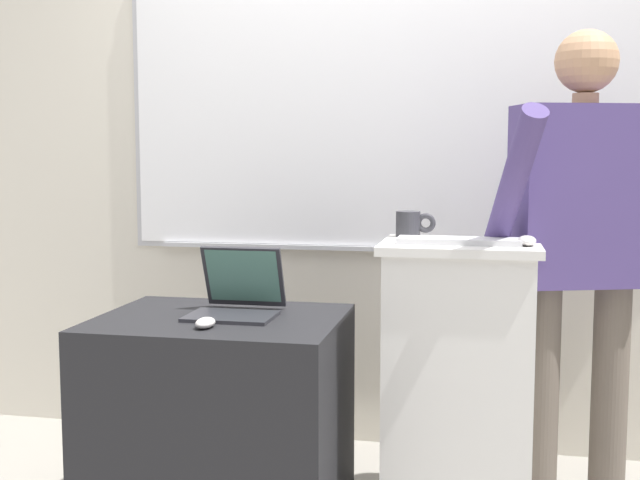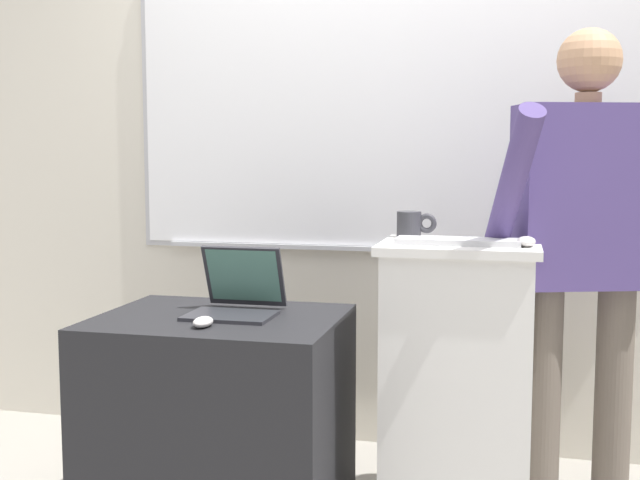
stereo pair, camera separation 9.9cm
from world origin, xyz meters
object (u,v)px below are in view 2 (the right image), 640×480
Objects in this scene: side_desk at (220,420)px; computer_mouse_by_laptop at (203,322)px; laptop at (238,293)px; lectern_podium at (457,386)px; wireless_keyboard at (458,241)px; person_presenter at (584,237)px; computer_mouse_by_keyboard at (526,241)px; coffee_mug at (411,224)px.

side_desk is 0.43m from computer_mouse_by_laptop.
laptop reaches higher than computer_mouse_by_laptop.
computer_mouse_by_laptop is at bearing -157.33° from lectern_podium.
side_desk is at bearing 94.23° from computer_mouse_by_laptop.
computer_mouse_by_laptop is (-0.80, -0.34, 0.26)m from lectern_podium.
lectern_podium reaches higher than computer_mouse_by_laptop.
lectern_podium is 2.46× the size of wireless_keyboard.
computer_mouse_by_keyboard is (-0.20, -0.25, 0.00)m from person_presenter.
computer_mouse_by_laptop is 1.09m from computer_mouse_by_keyboard.
wireless_keyboard is 0.27m from coffee_mug.
wireless_keyboard is 4.11× the size of computer_mouse_by_keyboard.
laptop is 3.09× the size of computer_mouse_by_laptop.
laptop reaches higher than side_desk.
person_presenter is at bearing 23.08° from lectern_podium.
computer_mouse_by_keyboard reaches higher than wireless_keyboard.
side_desk is 1.04m from wireless_keyboard.
lectern_podium is 3.27× the size of laptop.
laptop is at bearing 174.37° from person_presenter.
computer_mouse_by_keyboard reaches higher than lectern_podium.
wireless_keyboard is at bearing -93.67° from lectern_podium.
wireless_keyboard reaches higher than laptop.
side_desk is 1.23m from computer_mouse_by_keyboard.
lectern_podium is 0.52m from wireless_keyboard.
computer_mouse_by_keyboard is 0.46m from coffee_mug.
side_desk is 2.06× the size of wireless_keyboard.
computer_mouse_by_keyboard is at bearing 0.96° from laptop.
wireless_keyboard is 0.22m from computer_mouse_by_keyboard.
person_presenter is at bearing 51.25° from computer_mouse_by_keyboard.
laptop is 1.01m from computer_mouse_by_keyboard.
coffee_mug is (-0.60, -0.03, 0.03)m from person_presenter.
coffee_mug is (0.63, 0.30, 0.68)m from side_desk.
computer_mouse_by_keyboard is (0.99, 0.02, 0.21)m from laptop.
computer_mouse_by_keyboard reaches higher than laptop.
lectern_podium is 0.84m from side_desk.
side_desk is at bearing -154.53° from coffee_mug.
lectern_podium reaches higher than side_desk.
wireless_keyboard is (0.77, 0.03, 0.20)m from laptop.
wireless_keyboard is (0.81, 0.10, 0.65)m from side_desk.
lectern_podium is at bearing 162.47° from computer_mouse_by_keyboard.
lectern_podium reaches higher than laptop.
lectern_podium is at bearing -175.02° from person_presenter.
computer_mouse_by_keyboard is at bearing -3.55° from wireless_keyboard.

